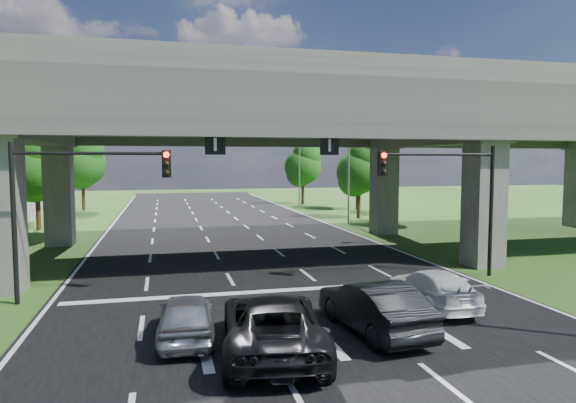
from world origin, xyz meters
name	(u,v)px	position (x,y,z in m)	size (l,w,h in m)	color
ground	(305,316)	(0.00, 0.00, 0.00)	(160.00, 160.00, 0.00)	#2B4D18
road	(254,261)	(0.00, 10.00, 0.01)	(18.00, 120.00, 0.03)	black
overpass	(247,114)	(0.00, 12.00, 7.92)	(80.00, 15.00, 10.00)	#33312E
signal_right	(450,186)	(7.82, 3.94, 4.19)	(5.76, 0.54, 6.00)	black
signal_left	(76,191)	(-7.82, 3.94, 4.19)	(5.76, 0.54, 6.00)	black
streetlight_far	(344,154)	(10.10, 24.00, 5.85)	(3.38, 0.25, 10.00)	gray
streetlight_beyond	(296,156)	(10.10, 40.00, 5.85)	(3.38, 0.25, 10.00)	gray
tree_left_near	(37,167)	(-13.95, 26.00, 4.82)	(4.50, 4.50, 7.80)	black
tree_left_mid	(22,174)	(-16.95, 34.00, 4.17)	(3.91, 3.90, 6.76)	black
tree_left_far	(83,162)	(-12.95, 42.00, 5.14)	(4.80, 4.80, 8.32)	black
tree_right_near	(359,170)	(13.05, 28.00, 4.50)	(4.20, 4.20, 7.28)	black
tree_right_mid	(358,171)	(16.05, 36.00, 4.17)	(3.91, 3.90, 6.76)	black
tree_right_far	(303,165)	(12.05, 44.00, 4.82)	(4.50, 4.50, 7.80)	black
car_silver	(186,316)	(-4.04, -1.43, 0.72)	(1.64, 4.07, 1.39)	#A8AAAF
car_dark	(374,307)	(1.61, -2.15, 0.83)	(1.68, 4.83, 1.59)	black
car_white	(431,288)	(4.75, -0.05, 0.70)	(1.89, 4.64, 1.35)	silver
car_trailing	(272,324)	(-1.79, -3.05, 0.83)	(2.66, 5.77, 1.60)	black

